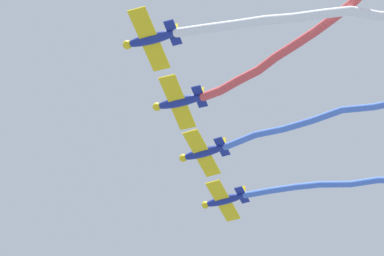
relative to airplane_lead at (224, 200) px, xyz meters
name	(u,v)px	position (x,y,z in m)	size (l,w,h in m)	color
airplane_lead	(224,200)	(0.00, 0.00, 0.00)	(7.71, 5.74, 1.94)	navy
smoke_trail_lead	(338,185)	(-1.87, 13.65, -0.69)	(5.91, 22.26, 2.04)	#4C75DB
airplane_left_wing	(203,153)	(8.42, 0.65, 0.30)	(7.72, 5.74, 1.94)	navy
smoke_trail_left_wing	(328,118)	(7.82, 15.25, 0.65)	(2.90, 24.38, 1.70)	#4C75DB
airplane_right_wing	(178,102)	(16.84, 1.31, 0.00)	(7.83, 5.88, 1.94)	navy
smoke_trail_right_wing	(294,42)	(18.88, 14.80, 1.04)	(7.70, 21.94, 3.22)	#DB4C4C
airplane_slot	(150,39)	(25.25, 1.96, 0.30)	(7.82, 5.87, 1.94)	navy
smoke_trail_slot	(305,20)	(21.69, 16.66, 0.12)	(8.84, 24.29, 2.07)	white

